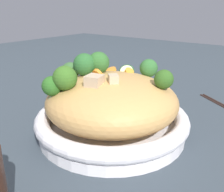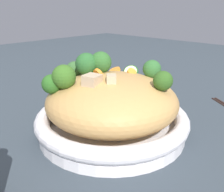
% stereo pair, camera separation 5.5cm
% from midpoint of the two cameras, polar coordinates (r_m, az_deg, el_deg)
% --- Properties ---
extents(ground_plane, '(3.00, 3.00, 0.00)m').
position_cam_midpoint_polar(ground_plane, '(0.58, -2.71, -8.31)').
color(ground_plane, '#374149').
extents(serving_bowl, '(0.33, 0.33, 0.05)m').
position_cam_midpoint_polar(serving_bowl, '(0.57, -2.76, -5.86)').
color(serving_bowl, white).
rests_on(serving_bowl, ground_plane).
extents(noodle_heap, '(0.28, 0.28, 0.11)m').
position_cam_midpoint_polar(noodle_heap, '(0.55, -2.83, -1.14)').
color(noodle_heap, tan).
rests_on(noodle_heap, serving_bowl).
extents(broccoli_florets, '(0.26, 0.27, 0.08)m').
position_cam_midpoint_polar(broccoli_florets, '(0.55, -6.79, 5.39)').
color(broccoli_florets, '#A2C170').
rests_on(broccoli_florets, serving_bowl).
extents(carrot_coins, '(0.11, 0.13, 0.04)m').
position_cam_midpoint_polar(carrot_coins, '(0.60, -4.05, 5.25)').
color(carrot_coins, orange).
rests_on(carrot_coins, serving_bowl).
extents(zucchini_slices, '(0.11, 0.09, 0.04)m').
position_cam_midpoint_polar(zucchini_slices, '(0.61, -2.91, 5.51)').
color(zucchini_slices, beige).
rests_on(zucchini_slices, serving_bowl).
extents(chicken_chunks, '(0.06, 0.06, 0.03)m').
position_cam_midpoint_polar(chicken_chunks, '(0.49, -5.90, 3.26)').
color(chicken_chunks, '#CFB68D').
rests_on(chicken_chunks, serving_bowl).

